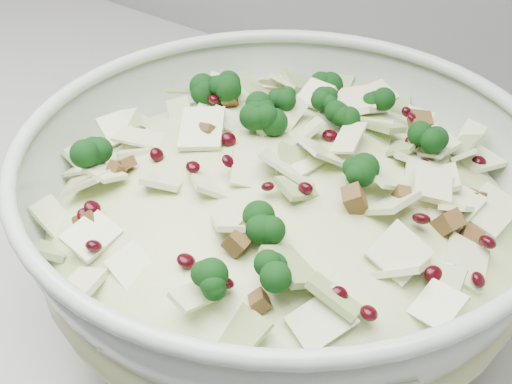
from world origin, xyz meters
TOP-DOWN VIEW (x-y plane):
  - mixing_bowl at (-0.58, 1.60)m, footprint 0.48×0.48m
  - salad at (-0.58, 1.60)m, footprint 0.44×0.44m

SIDE VIEW (x-z plane):
  - mixing_bowl at x=-0.58m, z-range 0.90..1.06m
  - salad at x=-0.58m, z-range 0.93..1.08m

